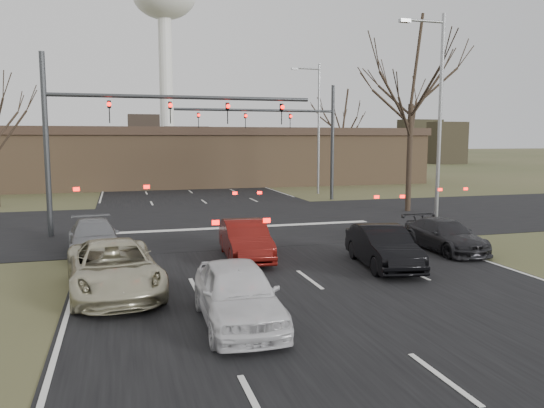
% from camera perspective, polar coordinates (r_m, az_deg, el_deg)
% --- Properties ---
extents(ground, '(360.00, 360.00, 0.00)m').
position_cam_1_polar(ground, '(13.79, 8.41, -11.27)').
color(ground, '#3C4625').
rests_on(ground, ground).
extents(road_main, '(14.00, 300.00, 0.02)m').
position_cam_1_polar(road_main, '(72.23, -11.72, 3.50)').
color(road_main, black).
rests_on(road_main, ground).
extents(road_cross, '(200.00, 14.00, 0.02)m').
position_cam_1_polar(road_cross, '(27.78, -4.49, -1.87)').
color(road_cross, black).
rests_on(road_cross, ground).
extents(building, '(42.40, 10.40, 5.30)m').
position_cam_1_polar(building, '(50.48, -7.57, 5.12)').
color(building, '#806245').
rests_on(building, ground).
extents(water_tower, '(15.00, 15.00, 44.50)m').
position_cam_1_polar(water_tower, '(136.01, -11.52, 20.17)').
color(water_tower, silver).
rests_on(water_tower, ground).
extents(mast_arm_near, '(12.12, 0.24, 8.00)m').
position_cam_1_polar(mast_arm_near, '(24.91, -15.66, 8.54)').
color(mast_arm_near, '#383A3D').
rests_on(mast_arm_near, ground).
extents(mast_arm_far, '(11.12, 0.24, 8.00)m').
position_cam_1_polar(mast_arm_far, '(36.80, 2.44, 8.14)').
color(mast_arm_far, '#383A3D').
rests_on(mast_arm_far, ground).
extents(streetlight_right_near, '(2.34, 0.25, 10.00)m').
position_cam_1_polar(streetlight_right_near, '(26.19, 17.31, 9.52)').
color(streetlight_right_near, gray).
rests_on(streetlight_right_near, ground).
extents(streetlight_right_far, '(2.34, 0.25, 10.00)m').
position_cam_1_polar(streetlight_right_far, '(41.64, 4.82, 8.78)').
color(streetlight_right_far, gray).
rests_on(streetlight_right_far, ground).
extents(tree_right_near, '(6.90, 6.90, 11.50)m').
position_cam_1_polar(tree_right_near, '(32.72, 14.87, 14.87)').
color(tree_right_near, black).
rests_on(tree_right_near, ground).
extents(tree_right_far, '(5.40, 5.40, 9.00)m').
position_cam_1_polar(tree_right_far, '(51.24, 7.63, 9.95)').
color(tree_right_far, black).
rests_on(tree_right_far, ground).
extents(car_silver_suv, '(2.88, 5.40, 1.44)m').
position_cam_1_polar(car_silver_suv, '(15.56, -16.66, -6.61)').
color(car_silver_suv, '#BEB899').
rests_on(car_silver_suv, ground).
extents(car_white_sedan, '(1.86, 4.38, 1.48)m').
position_cam_1_polar(car_white_sedan, '(12.53, -3.71, -9.57)').
color(car_white_sedan, silver).
rests_on(car_white_sedan, ground).
extents(car_black_hatch, '(2.04, 4.38, 1.39)m').
position_cam_1_polar(car_black_hatch, '(18.28, 11.87, -4.53)').
color(car_black_hatch, black).
rests_on(car_black_hatch, ground).
extents(car_charcoal_sedan, '(1.71, 4.20, 1.22)m').
position_cam_1_polar(car_charcoal_sedan, '(21.52, 18.11, -3.22)').
color(car_charcoal_sedan, black).
rests_on(car_charcoal_sedan, ground).
extents(car_grey_ahead, '(2.17, 4.53, 1.27)m').
position_cam_1_polar(car_grey_ahead, '(20.99, -18.62, -3.42)').
color(car_grey_ahead, gray).
rests_on(car_grey_ahead, ground).
extents(car_red_ahead, '(1.75, 4.30, 1.39)m').
position_cam_1_polar(car_red_ahead, '(19.13, -2.88, -3.88)').
color(car_red_ahead, '#5B100D').
rests_on(car_red_ahead, ground).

